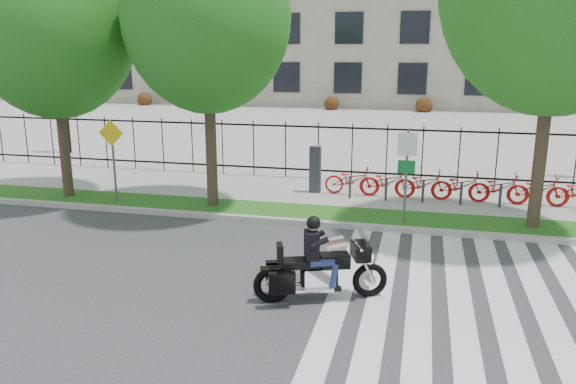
# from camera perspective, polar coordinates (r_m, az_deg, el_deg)

# --- Properties ---
(ground) EXTENTS (120.00, 120.00, 0.00)m
(ground) POSITION_cam_1_polar(r_m,az_deg,el_deg) (11.70, -5.46, -9.06)
(ground) COLOR #373739
(ground) RESTS_ON ground
(curb) EXTENTS (60.00, 0.20, 0.15)m
(curb) POSITION_cam_1_polar(r_m,az_deg,el_deg) (15.37, -0.49, -2.96)
(curb) COLOR #A4A29A
(curb) RESTS_ON ground
(grass_verge) EXTENTS (60.00, 1.50, 0.15)m
(grass_verge) POSITION_cam_1_polar(r_m,az_deg,el_deg) (16.16, 0.25, -2.10)
(grass_verge) COLOR #235A16
(grass_verge) RESTS_ON ground
(sidewalk) EXTENTS (60.00, 3.50, 0.15)m
(sidewalk) POSITION_cam_1_polar(r_m,az_deg,el_deg) (18.52, 2.05, 0.01)
(sidewalk) COLOR gray
(sidewalk) RESTS_ON ground
(plaza) EXTENTS (80.00, 34.00, 0.10)m
(plaza) POSITION_cam_1_polar(r_m,az_deg,el_deg) (35.62, 7.82, 6.70)
(plaza) COLOR gray
(plaza) RESTS_ON ground
(crosswalk_stripes) EXTENTS (5.70, 8.00, 0.01)m
(crosswalk_stripes) POSITION_cam_1_polar(r_m,az_deg,el_deg) (11.20, 19.04, -10.89)
(crosswalk_stripes) COLOR silver
(crosswalk_stripes) RESTS_ON ground
(iron_fence) EXTENTS (30.00, 0.06, 2.00)m
(iron_fence) POSITION_cam_1_polar(r_m,az_deg,el_deg) (19.97, 3.09, 4.19)
(iron_fence) COLOR black
(iron_fence) RESTS_ON sidewalk
(lamp_post_left) EXTENTS (1.06, 0.70, 4.25)m
(lamp_post_left) POSITION_cam_1_polar(r_m,az_deg,el_deg) (27.12, -21.83, 10.23)
(lamp_post_left) COLOR black
(lamp_post_left) RESTS_ON ground
(street_tree_0) EXTENTS (4.93, 4.93, 8.10)m
(street_tree_0) POSITION_cam_1_polar(r_m,az_deg,el_deg) (18.59, -22.85, 15.58)
(street_tree_0) COLOR #3E2F22
(street_tree_0) RESTS_ON grass_verge
(street_tree_1) EXTENTS (4.65, 4.65, 8.05)m
(street_tree_1) POSITION_cam_1_polar(r_m,az_deg,el_deg) (16.25, -8.27, 17.24)
(street_tree_1) COLOR #3E2F22
(street_tree_1) RESTS_ON grass_verge
(bike_share_station) EXTENTS (8.84, 0.84, 1.50)m
(bike_share_station) POSITION_cam_1_polar(r_m,az_deg,el_deg) (17.83, 16.84, 0.61)
(bike_share_station) COLOR #2D2D33
(bike_share_station) RESTS_ON sidewalk
(sign_pole_regulatory) EXTENTS (0.50, 0.09, 2.50)m
(sign_pole_regulatory) POSITION_cam_1_polar(r_m,az_deg,el_deg) (15.00, 11.96, 2.86)
(sign_pole_regulatory) COLOR #59595B
(sign_pole_regulatory) RESTS_ON grass_verge
(sign_pole_warning) EXTENTS (0.78, 0.09, 2.49)m
(sign_pole_warning) POSITION_cam_1_polar(r_m,az_deg,el_deg) (17.46, -17.39, 4.09)
(sign_pole_warning) COLOR #59595B
(sign_pole_warning) RESTS_ON grass_verge
(motorcycle_rider) EXTENTS (2.46, 1.29, 1.99)m
(motorcycle_rider) POSITION_cam_1_polar(r_m,az_deg,el_deg) (10.66, 3.32, -7.56)
(motorcycle_rider) COLOR black
(motorcycle_rider) RESTS_ON ground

